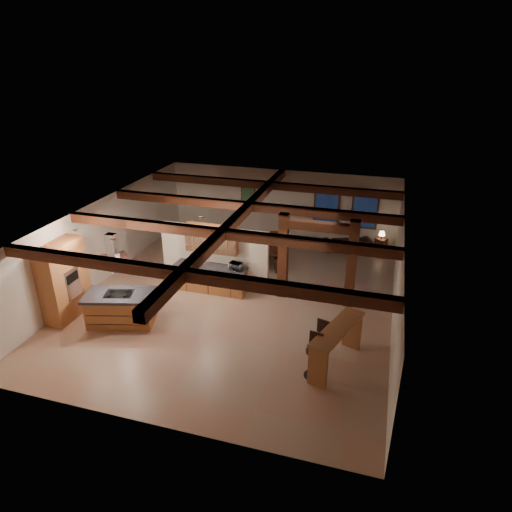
{
  "coord_description": "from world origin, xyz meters",
  "views": [
    {
      "loc": [
        4.4,
        -12.67,
        7.59
      ],
      "look_at": [
        0.48,
        0.5,
        1.33
      ],
      "focal_mm": 32.0,
      "sensor_mm": 36.0,
      "label": 1
    }
  ],
  "objects_px": {
    "kitchen_island": "(121,308)",
    "dining_table": "(259,257)",
    "sofa": "(348,242)",
    "bar_counter": "(337,340)"
  },
  "relations": [
    {
      "from": "kitchen_island",
      "to": "dining_table",
      "type": "bearing_deg",
      "value": 61.07
    },
    {
      "from": "sofa",
      "to": "bar_counter",
      "type": "distance_m",
      "value": 7.88
    },
    {
      "from": "sofa",
      "to": "kitchen_island",
      "type": "bearing_deg",
      "value": 30.43
    },
    {
      "from": "dining_table",
      "to": "bar_counter",
      "type": "bearing_deg",
      "value": -61.64
    },
    {
      "from": "kitchen_island",
      "to": "dining_table",
      "type": "distance_m",
      "value": 5.87
    },
    {
      "from": "dining_table",
      "to": "bar_counter",
      "type": "distance_m",
      "value": 6.47
    },
    {
      "from": "sofa",
      "to": "dining_table",
      "type": "bearing_deg",
      "value": 17.28
    },
    {
      "from": "dining_table",
      "to": "bar_counter",
      "type": "height_order",
      "value": "bar_counter"
    },
    {
      "from": "kitchen_island",
      "to": "dining_table",
      "type": "height_order",
      "value": "kitchen_island"
    },
    {
      "from": "dining_table",
      "to": "sofa",
      "type": "height_order",
      "value": "dining_table"
    }
  ]
}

